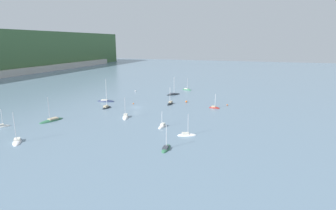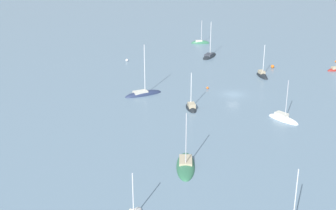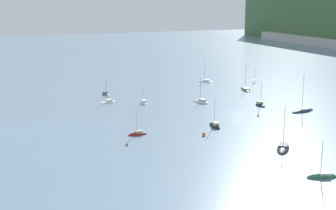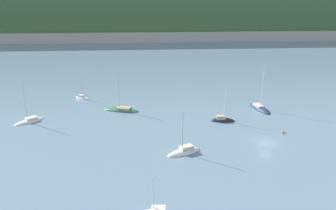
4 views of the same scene
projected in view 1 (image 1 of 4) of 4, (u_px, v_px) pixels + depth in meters
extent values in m
plane|color=slate|center=(137.00, 107.00, 114.29)|extent=(600.00, 600.00, 0.00)
ellipsoid|color=#232D4C|center=(106.00, 102.00, 125.21)|extent=(3.98, 8.77, 1.72)
cube|color=beige|center=(104.00, 100.00, 125.13)|extent=(2.22, 3.31, 0.48)
cylinder|color=silver|center=(106.00, 90.00, 123.79)|extent=(0.14, 0.14, 10.53)
ellipsoid|color=white|center=(162.00, 127.00, 87.98)|extent=(5.05, 2.09, 1.44)
cube|color=silver|center=(163.00, 124.00, 88.14)|extent=(1.87, 1.32, 0.78)
cylinder|color=silver|center=(162.00, 119.00, 87.07)|extent=(0.14, 0.14, 5.02)
ellipsoid|color=silver|center=(17.00, 142.00, 74.65)|extent=(6.42, 6.14, 1.23)
cube|color=silver|center=(17.00, 140.00, 74.97)|extent=(2.82, 2.77, 0.61)
cylinder|color=silver|center=(15.00, 127.00, 73.24)|extent=(0.14, 0.14, 8.70)
ellipsoid|color=black|center=(107.00, 108.00, 112.93)|extent=(5.45, 2.49, 1.49)
cube|color=tan|center=(106.00, 106.00, 112.36)|extent=(2.04, 1.53, 0.89)
cylinder|color=silver|center=(107.00, 99.00, 112.25)|extent=(0.14, 0.14, 6.94)
ellipsoid|color=#2D6647|center=(51.00, 121.00, 94.70)|extent=(9.40, 5.44, 1.40)
cube|color=tan|center=(53.00, 119.00, 95.11)|extent=(3.68, 2.86, 0.54)
cylinder|color=#B2B2B7|center=(49.00, 109.00, 93.27)|extent=(0.14, 0.14, 8.46)
ellipsoid|color=white|center=(2.00, 127.00, 88.00)|extent=(4.84, 4.01, 1.46)
cube|color=beige|center=(1.00, 125.00, 87.61)|extent=(2.05, 1.89, 0.62)
cylinder|color=silver|center=(2.00, 117.00, 87.36)|extent=(0.14, 0.14, 5.79)
ellipsoid|color=maroon|center=(214.00, 108.00, 112.80)|extent=(1.67, 4.73, 1.45)
cube|color=tan|center=(214.00, 106.00, 112.77)|extent=(1.08, 1.73, 0.65)
cylinder|color=silver|center=(215.00, 101.00, 111.95)|extent=(0.14, 0.14, 5.71)
ellipsoid|color=black|center=(173.00, 95.00, 141.19)|extent=(7.90, 7.28, 1.56)
cube|color=#333842|center=(172.00, 94.00, 140.70)|extent=(3.40, 3.27, 0.53)
cylinder|color=silver|center=(174.00, 85.00, 140.19)|extent=(0.14, 0.14, 9.32)
ellipsoid|color=white|center=(125.00, 118.00, 98.61)|extent=(6.80, 4.53, 1.55)
cube|color=beige|center=(125.00, 115.00, 98.92)|extent=(2.73, 2.26, 0.84)
cylinder|color=#B2B2B7|center=(125.00, 107.00, 97.32)|extent=(0.14, 0.14, 7.43)
ellipsoid|color=#2D6647|center=(187.00, 90.00, 155.06)|extent=(3.20, 6.00, 1.91)
cube|color=beige|center=(186.00, 89.00, 155.13)|extent=(1.72, 2.32, 0.46)
cylinder|color=silver|center=(187.00, 84.00, 154.00)|extent=(0.14, 0.14, 6.61)
ellipsoid|color=#2D6647|center=(166.00, 149.00, 69.98)|extent=(6.05, 2.25, 1.23)
cube|color=#333842|center=(166.00, 148.00, 69.39)|extent=(2.22, 1.44, 0.54)
cylinder|color=silver|center=(166.00, 136.00, 69.42)|extent=(0.14, 0.14, 6.36)
ellipsoid|color=white|center=(187.00, 135.00, 80.07)|extent=(4.03, 6.14, 1.25)
cube|color=beige|center=(185.00, 134.00, 79.90)|extent=(2.05, 2.46, 0.56)
cylinder|color=silver|center=(188.00, 124.00, 79.24)|extent=(0.14, 0.14, 6.50)
ellipsoid|color=black|center=(170.00, 104.00, 119.84)|extent=(5.80, 2.07, 1.86)
cube|color=tan|center=(171.00, 102.00, 120.03)|extent=(2.13, 1.30, 0.83)
cylinder|color=silver|center=(170.00, 95.00, 118.59)|extent=(0.14, 0.14, 7.41)
sphere|color=white|center=(135.00, 91.00, 149.91)|extent=(0.72, 0.72, 0.72)
sphere|color=orange|center=(227.00, 105.00, 117.40)|extent=(0.55, 0.55, 0.55)
sphere|color=orange|center=(133.00, 103.00, 120.20)|extent=(0.53, 0.53, 0.53)
sphere|color=orange|center=(186.00, 102.00, 123.34)|extent=(0.86, 0.86, 0.86)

